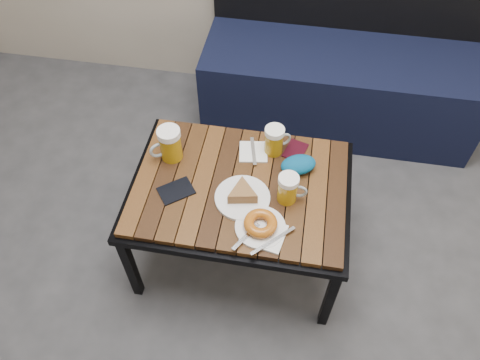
% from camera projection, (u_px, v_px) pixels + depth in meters
% --- Properties ---
extents(bench, '(1.40, 0.50, 0.95)m').
position_uv_depth(bench, '(339.00, 79.00, 2.46)').
color(bench, black).
rests_on(bench, ground).
extents(cafe_table, '(0.84, 0.62, 0.47)m').
position_uv_depth(cafe_table, '(240.00, 192.00, 1.80)').
color(cafe_table, black).
rests_on(cafe_table, ground).
extents(beer_mug_left, '(0.13, 0.12, 0.14)m').
position_uv_depth(beer_mug_left, '(170.00, 144.00, 1.80)').
color(beer_mug_left, '#A77A0D').
rests_on(beer_mug_left, cafe_table).
extents(beer_mug_centre, '(0.12, 0.10, 0.12)m').
position_uv_depth(beer_mug_centre, '(275.00, 140.00, 1.82)').
color(beer_mug_centre, '#A77A0D').
rests_on(beer_mug_centre, cafe_table).
extents(beer_mug_right, '(0.11, 0.08, 0.12)m').
position_uv_depth(beer_mug_right, '(288.00, 188.00, 1.68)').
color(beer_mug_right, '#A77A0D').
rests_on(beer_mug_right, cafe_table).
extents(plate_pie, '(0.20, 0.20, 0.06)m').
position_uv_depth(plate_pie, '(242.00, 195.00, 1.71)').
color(plate_pie, white).
rests_on(plate_pie, cafe_table).
extents(plate_bagel, '(0.21, 0.21, 0.05)m').
position_uv_depth(plate_bagel, '(260.00, 225.00, 1.63)').
color(plate_bagel, white).
rests_on(plate_bagel, cafe_table).
extents(napkin_left, '(0.13, 0.15, 0.01)m').
position_uv_depth(napkin_left, '(253.00, 152.00, 1.86)').
color(napkin_left, white).
rests_on(napkin_left, cafe_table).
extents(napkin_right, '(0.16, 0.15, 0.01)m').
position_uv_depth(napkin_right, '(264.00, 234.00, 1.63)').
color(napkin_right, white).
rests_on(napkin_right, cafe_table).
extents(passport_navy, '(0.15, 0.15, 0.01)m').
position_uv_depth(passport_navy, '(176.00, 191.00, 1.74)').
color(passport_navy, black).
rests_on(passport_navy, cafe_table).
extents(passport_burgundy, '(0.10, 0.12, 0.01)m').
position_uv_depth(passport_burgundy, '(295.00, 150.00, 1.87)').
color(passport_burgundy, black).
rests_on(passport_burgundy, cafe_table).
extents(knit_pouch, '(0.16, 0.14, 0.06)m').
position_uv_depth(knit_pouch, '(298.00, 165.00, 1.79)').
color(knit_pouch, navy).
rests_on(knit_pouch, cafe_table).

